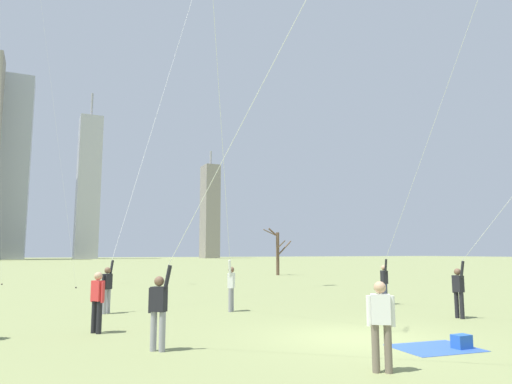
{
  "coord_description": "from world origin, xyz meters",
  "views": [
    {
      "loc": [
        -7.36,
        -9.87,
        2.15
      ],
      "look_at": [
        0.0,
        6.0,
        4.43
      ],
      "focal_mm": 32.56,
      "sensor_mm": 36.0,
      "label": 1
    }
  ],
  "objects_px": {
    "bystander_watching_nearby": "(97,299)",
    "distant_kite_drifting_left_yellow": "(0,4)",
    "kite_flyer_midfield_center_orange": "(500,234)",
    "picnic_spot": "(450,344)",
    "kite_flyer_midfield_right_purple": "(183,259)",
    "bare_tree_center": "(278,251)",
    "kite_flyer_midfield_left_white": "(227,219)",
    "kite_flyer_far_back_teal": "(135,194)",
    "kite_flyer_foreground_right_red": "(417,185)",
    "bystander_strolling_midfield": "(381,321)"
  },
  "relations": [
    {
      "from": "bystander_strolling_midfield",
      "to": "picnic_spot",
      "type": "bearing_deg",
      "value": 20.36
    },
    {
      "from": "kite_flyer_midfield_left_white",
      "to": "kite_flyer_foreground_right_red",
      "type": "xyz_separation_m",
      "value": [
        6.7,
        -2.16,
        1.32
      ]
    },
    {
      "from": "kite_flyer_midfield_center_orange",
      "to": "bystander_strolling_midfield",
      "type": "distance_m",
      "value": 7.66
    },
    {
      "from": "kite_flyer_midfield_center_orange",
      "to": "distant_kite_drifting_left_yellow",
      "type": "distance_m",
      "value": 32.92
    },
    {
      "from": "kite_flyer_midfield_right_purple",
      "to": "kite_flyer_midfield_left_white",
      "type": "relative_size",
      "value": 0.68
    },
    {
      "from": "bystander_watching_nearby",
      "to": "bystander_strolling_midfield",
      "type": "bearing_deg",
      "value": -56.77
    },
    {
      "from": "kite_flyer_midfield_left_white",
      "to": "distant_kite_drifting_left_yellow",
      "type": "bearing_deg",
      "value": 116.26
    },
    {
      "from": "picnic_spot",
      "to": "kite_flyer_midfield_right_purple",
      "type": "bearing_deg",
      "value": 162.41
    },
    {
      "from": "kite_flyer_far_back_teal",
      "to": "bare_tree_center",
      "type": "height_order",
      "value": "kite_flyer_far_back_teal"
    },
    {
      "from": "kite_flyer_foreground_right_red",
      "to": "bare_tree_center",
      "type": "distance_m",
      "value": 27.93
    },
    {
      "from": "distant_kite_drifting_left_yellow",
      "to": "bare_tree_center",
      "type": "xyz_separation_m",
      "value": [
        23.93,
        5.89,
        -16.36
      ]
    },
    {
      "from": "kite_flyer_midfield_right_purple",
      "to": "kite_flyer_foreground_right_red",
      "type": "height_order",
      "value": "kite_flyer_foreground_right_red"
    },
    {
      "from": "kite_flyer_midfield_right_purple",
      "to": "bare_tree_center",
      "type": "xyz_separation_m",
      "value": [
        17.82,
        29.76,
        0.29
      ]
    },
    {
      "from": "kite_flyer_midfield_center_orange",
      "to": "bare_tree_center",
      "type": "distance_m",
      "value": 30.92
    },
    {
      "from": "kite_flyer_midfield_left_white",
      "to": "distant_kite_drifting_left_yellow",
      "type": "relative_size",
      "value": 0.71
    },
    {
      "from": "kite_flyer_foreground_right_red",
      "to": "kite_flyer_far_back_teal",
      "type": "bearing_deg",
      "value": 146.63
    },
    {
      "from": "kite_flyer_foreground_right_red",
      "to": "distant_kite_drifting_left_yellow",
      "type": "xyz_separation_m",
      "value": [
        -15.87,
        20.75,
        14.05
      ]
    },
    {
      "from": "kite_flyer_midfield_left_white",
      "to": "distant_kite_drifting_left_yellow",
      "type": "xyz_separation_m",
      "value": [
        -9.17,
        18.59,
        15.36
      ]
    },
    {
      "from": "distant_kite_drifting_left_yellow",
      "to": "bare_tree_center",
      "type": "distance_m",
      "value": 29.58
    },
    {
      "from": "kite_flyer_midfield_right_purple",
      "to": "kite_flyer_foreground_right_red",
      "type": "bearing_deg",
      "value": 17.74
    },
    {
      "from": "kite_flyer_midfield_right_purple",
      "to": "bare_tree_center",
      "type": "distance_m",
      "value": 34.69
    },
    {
      "from": "kite_flyer_midfield_center_orange",
      "to": "bystander_watching_nearby",
      "type": "height_order",
      "value": "kite_flyer_midfield_center_orange"
    },
    {
      "from": "kite_flyer_far_back_teal",
      "to": "bystander_strolling_midfield",
      "type": "xyz_separation_m",
      "value": [
        2.34,
        -12.03,
        -3.6
      ]
    },
    {
      "from": "bystander_strolling_midfield",
      "to": "kite_flyer_midfield_left_white",
      "type": "bearing_deg",
      "value": 88.96
    },
    {
      "from": "kite_flyer_far_back_teal",
      "to": "kite_flyer_midfield_right_purple",
      "type": "bearing_deg",
      "value": -93.57
    },
    {
      "from": "kite_flyer_midfield_right_purple",
      "to": "kite_flyer_midfield_left_white",
      "type": "distance_m",
      "value": 6.24
    },
    {
      "from": "kite_flyer_midfield_center_orange",
      "to": "picnic_spot",
      "type": "relative_size",
      "value": 6.2
    },
    {
      "from": "bystander_strolling_midfield",
      "to": "distant_kite_drifting_left_yellow",
      "type": "relative_size",
      "value": 0.08
    },
    {
      "from": "kite_flyer_midfield_left_white",
      "to": "picnic_spot",
      "type": "xyz_separation_m",
      "value": [
        2.65,
        -7.09,
        -3.2
      ]
    },
    {
      "from": "kite_flyer_far_back_teal",
      "to": "kite_flyer_foreground_right_red",
      "type": "height_order",
      "value": "kite_flyer_far_back_teal"
    },
    {
      "from": "kite_flyer_midfield_left_white",
      "to": "kite_flyer_foreground_right_red",
      "type": "bearing_deg",
      "value": -17.86
    },
    {
      "from": "kite_flyer_midfield_right_purple",
      "to": "bare_tree_center",
      "type": "bearing_deg",
      "value": 59.09
    },
    {
      "from": "bystander_watching_nearby",
      "to": "bare_tree_center",
      "type": "height_order",
      "value": "bare_tree_center"
    },
    {
      "from": "bystander_watching_nearby",
      "to": "bystander_strolling_midfield",
      "type": "xyz_separation_m",
      "value": [
        4.23,
        -6.45,
        0.0
      ]
    },
    {
      "from": "bystander_watching_nearby",
      "to": "distant_kite_drifting_left_yellow",
      "type": "bearing_deg",
      "value": 103.32
    },
    {
      "from": "kite_flyer_midfield_left_white",
      "to": "bystander_watching_nearby",
      "type": "relative_size",
      "value": 9.15
    },
    {
      "from": "kite_flyer_far_back_teal",
      "to": "bystander_strolling_midfield",
      "type": "height_order",
      "value": "kite_flyer_far_back_teal"
    },
    {
      "from": "bystander_strolling_midfield",
      "to": "picnic_spot",
      "type": "relative_size",
      "value": 0.84
    },
    {
      "from": "kite_flyer_far_back_teal",
      "to": "distant_kite_drifting_left_yellow",
      "type": "bearing_deg",
      "value": 114.45
    },
    {
      "from": "bystander_watching_nearby",
      "to": "distant_kite_drifting_left_yellow",
      "type": "distance_m",
      "value": 27.37
    },
    {
      "from": "kite_flyer_midfield_right_purple",
      "to": "distant_kite_drifting_left_yellow",
      "type": "bearing_deg",
      "value": 104.35
    },
    {
      "from": "kite_flyer_midfield_right_purple",
      "to": "picnic_spot",
      "type": "height_order",
      "value": "kite_flyer_midfield_right_purple"
    },
    {
      "from": "kite_flyer_far_back_teal",
      "to": "kite_flyer_midfield_left_white",
      "type": "height_order",
      "value": "kite_flyer_far_back_teal"
    },
    {
      "from": "distant_kite_drifting_left_yellow",
      "to": "bystander_watching_nearby",
      "type": "bearing_deg",
      "value": -76.68
    },
    {
      "from": "kite_flyer_far_back_teal",
      "to": "bystander_watching_nearby",
      "type": "height_order",
      "value": "kite_flyer_far_back_teal"
    },
    {
      "from": "bystander_strolling_midfield",
      "to": "bare_tree_center",
      "type": "height_order",
      "value": "bare_tree_center"
    },
    {
      "from": "kite_flyer_midfield_center_orange",
      "to": "distant_kite_drifting_left_yellow",
      "type": "xyz_separation_m",
      "value": [
        -15.94,
        23.98,
        15.95
      ]
    },
    {
      "from": "kite_flyer_midfield_right_purple",
      "to": "distant_kite_drifting_left_yellow",
      "type": "relative_size",
      "value": 0.48
    },
    {
      "from": "bystander_watching_nearby",
      "to": "picnic_spot",
      "type": "distance_m",
      "value": 8.91
    },
    {
      "from": "kite_flyer_far_back_teal",
      "to": "bare_tree_center",
      "type": "relative_size",
      "value": 4.65
    }
  ]
}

